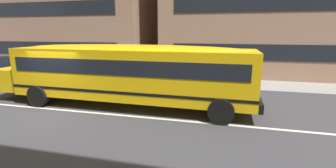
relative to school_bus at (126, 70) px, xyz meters
name	(u,v)px	position (x,y,z in m)	size (l,w,h in m)	color
ground_plane	(54,109)	(-2.85, -1.30, -1.64)	(400.00, 400.00, 0.00)	#38383D
sidewalk_far	(124,78)	(-2.85, 5.93, -1.63)	(120.00, 3.00, 0.01)	gray
lane_centreline	(54,109)	(-2.85, -1.30, -1.64)	(110.00, 0.16, 0.01)	silver
school_bus	(126,70)	(0.00, 0.00, 0.00)	(12.39, 3.05, 2.76)	yellow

